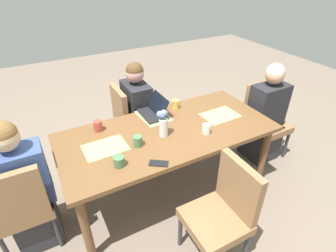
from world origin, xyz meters
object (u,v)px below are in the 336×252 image
Objects in this scene: person_far_left_near at (138,117)px; coffee_mug_centre_left at (119,161)px; chair_head_right_left_far at (263,117)px; chair_head_left_left_mid at (20,205)px; chair_near_right_near at (224,209)px; coffee_mug_far_left at (138,141)px; chair_far_left_near at (130,118)px; person_head_left_left_mid at (27,193)px; laptop_far_left_near at (154,111)px; coffee_mug_near_right at (98,126)px; coffee_mug_centre_right at (206,129)px; flower_vase at (163,122)px; dining_table at (168,138)px; person_head_right_left_far at (265,119)px; coffee_mug_near_left at (175,104)px; phone_black at (159,163)px.

coffee_mug_centre_left is at bearing -119.30° from person_far_left_near.
person_far_left_near is 1.33× the size of chair_head_right_left_far.
chair_head_left_left_mid is 10.26× the size of coffee_mug_centre_left.
chair_near_right_near is (-1.29, -0.88, 0.00)m from chair_head_right_left_far.
chair_far_left_near is at bearing 74.09° from coffee_mug_far_left.
person_head_left_left_mid reaches higher than coffee_mug_far_left.
laptop_far_left_near reaches higher than chair_near_right_near.
coffee_mug_near_right is (-0.55, -0.42, 0.28)m from person_far_left_near.
coffee_mug_near_right is 1.00m from coffee_mug_centre_right.
coffee_mug_far_left is (-0.26, -0.03, -0.10)m from flower_vase.
chair_far_left_near is (-0.09, 0.78, -0.18)m from dining_table.
chair_head_left_left_mid is 8.87× the size of coffee_mug_near_right.
coffee_mug_far_left is (0.23, -0.39, -0.00)m from coffee_mug_near_right.
coffee_mug_centre_left is 0.29m from coffee_mug_far_left.
coffee_mug_centre_left is (0.70, -0.29, 0.27)m from person_head_left_left_mid.
chair_near_right_near is (-1.23, -0.81, -0.03)m from person_head_right_left_far.
coffee_mug_near_left is at bearing 2.81° from coffee_mug_near_right.
coffee_mug_near_right is (-0.58, -0.02, 0.01)m from laptop_far_left_near.
chair_head_left_left_mid is 0.75× the size of person_head_right_left_far.
coffee_mug_far_left is (-1.67, -0.14, 0.30)m from chair_head_right_left_far.
person_head_right_left_far is at bearing -9.80° from coffee_mug_near_right.
person_head_left_left_mid is at bearing 175.96° from flower_vase.
person_far_left_near is 3.73× the size of laptop_far_left_near.
chair_near_right_near is 0.73m from coffee_mug_centre_right.
coffee_mug_centre_left is (-0.58, -0.58, -0.00)m from laptop_far_left_near.
coffee_mug_centre_left is at bearing -114.54° from chair_far_left_near.
chair_head_right_left_far is 0.75× the size of person_head_right_left_far.
chair_near_right_near is at bearing -111.71° from coffee_mug_centre_right.
chair_head_right_left_far is 1.95m from coffee_mug_near_right.
person_head_right_left_far is 12.96× the size of coffee_mug_far_left.
chair_head_left_left_mid is 0.88m from coffee_mug_near_right.
person_head_right_left_far is 3.73× the size of laptop_far_left_near.
laptop_far_left_near is at bearing 168.86° from chair_head_right_left_far.
coffee_mug_near_right is 0.68× the size of phone_black.
coffee_mug_far_left reaches higher than dining_table.
flower_vase reaches higher than coffee_mug_centre_right.
chair_head_left_left_mid is 2.66m from chair_head_right_left_far.
chair_far_left_near is 0.75× the size of person_head_left_left_mid.
chair_near_right_near is 2.81× the size of laptop_far_left_near.
chair_near_right_near is at bearing -86.93° from dining_table.
phone_black is (0.98, -0.42, 0.23)m from person_head_left_left_mid.
person_head_left_left_mid is 1.56m from chair_near_right_near.
chair_head_right_left_far is 0.10m from person_head_right_left_far.
laptop_far_left_near is (-0.03, 1.14, 0.30)m from chair_near_right_near.
flower_vase is 0.42m from phone_black.
coffee_mug_near_right is at bearing 149.50° from coffee_mug_centre_right.
chair_head_left_left_mid reaches higher than dining_table.
coffee_mug_near_right is at bearing 118.58° from chair_near_right_near.
coffee_mug_far_left is (-0.38, 0.74, 0.30)m from chair_near_right_near.
phone_black is at bearing -166.74° from person_head_right_left_far.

